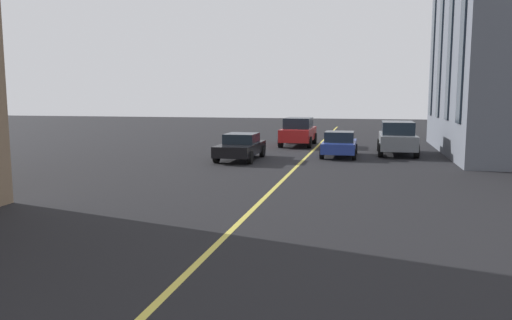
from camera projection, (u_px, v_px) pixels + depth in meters
lane_centre_line at (259, 203)px, 15.28m from camera, size 80.00×0.16×0.01m
car_grey_oncoming at (397, 138)px, 28.01m from camera, size 4.70×2.14×1.88m
car_blue_parked_a at (339, 144)px, 26.97m from camera, size 3.90×1.89×1.40m
car_red_mid at (298, 131)px, 33.06m from camera, size 4.70×2.14×1.88m
car_black_parked_b at (241, 146)px, 25.67m from camera, size 4.40×1.95×1.37m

